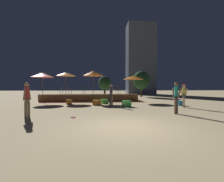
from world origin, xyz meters
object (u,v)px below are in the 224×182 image
object	(u,v)px
cube_seat_3	(97,102)
person_2	(184,94)
patio_umbrella_1	(66,74)
patio_umbrella_3	(43,75)
bistro_chair_0	(84,89)
cube_seat_2	(104,101)
cube_seat_4	(127,104)
bistro_chair_2	(62,89)
bistro_chair_3	(69,89)
patio_umbrella_0	(133,78)
patio_umbrella_2	(93,73)
person_3	(111,94)
person_0	(176,96)
bistro_chair_1	(118,89)
cube_seat_0	(179,103)
person_1	(27,98)
frisbee_disc	(73,117)
background_tree_1	(141,80)
background_tree_0	(105,83)
cube_seat_1	(69,102)

from	to	relation	value
cube_seat_3	person_2	world-z (taller)	person_2
patio_umbrella_1	patio_umbrella_3	size ratio (longest dim) A/B	1.04
bistro_chair_0	patio_umbrella_1	bearing A→B (deg)	-94.79
cube_seat_2	cube_seat_4	distance (m)	3.01
bistro_chair_2	person_2	bearing A→B (deg)	60.14
cube_seat_3	bistro_chair_3	world-z (taller)	bistro_chair_3
cube_seat_2	person_2	world-z (taller)	person_2
patio_umbrella_0	patio_umbrella_3	size ratio (longest dim) A/B	0.92
patio_umbrella_3	bistro_chair_0	distance (m)	4.73
bistro_chair_2	cube_seat_3	bearing A→B (deg)	44.53
patio_umbrella_2	person_2	world-z (taller)	patio_umbrella_2
person_3	patio_umbrella_2	bearing A→B (deg)	-92.45
patio_umbrella_0	person_0	world-z (taller)	patio_umbrella_0
person_3	bistro_chair_1	world-z (taller)	person_3
bistro_chair_2	patio_umbrella_3	bearing A→B (deg)	-45.07
patio_umbrella_2	cube_seat_0	world-z (taller)	patio_umbrella_2
cube_seat_4	person_1	world-z (taller)	person_1
frisbee_disc	background_tree_1	xyz separation A→B (m)	(7.84, 15.69, 2.62)
patio_umbrella_0	bistro_chair_3	world-z (taller)	patio_umbrella_0
background_tree_0	cube_seat_0	bearing A→B (deg)	-58.12
patio_umbrella_0	patio_umbrella_3	xyz separation A→B (m)	(-9.40, -0.12, 0.21)
patio_umbrella_1	cube_seat_0	xyz separation A→B (m)	(10.37, -4.12, -2.73)
patio_umbrella_3	patio_umbrella_0	bearing A→B (deg)	0.72
cube_seat_0	cube_seat_3	size ratio (longest dim) A/B	0.91
cube_seat_3	patio_umbrella_2	bearing A→B (deg)	99.79
bistro_chair_2	patio_umbrella_0	bearing A→B (deg)	80.80
cube_seat_2	person_3	size ratio (longest dim) A/B	0.40
person_3	cube_seat_3	bearing A→B (deg)	-60.24
person_2	person_0	bearing A→B (deg)	-14.12
patio_umbrella_2	patio_umbrella_3	distance (m)	5.13
cube_seat_1	bistro_chair_0	xyz separation A→B (m)	(0.90, 4.18, 1.13)
bistro_chair_2	background_tree_1	distance (m)	12.46
cube_seat_0	background_tree_1	distance (m)	11.46
person_3	person_0	bearing A→B (deg)	103.58
patio_umbrella_1	cube_seat_0	size ratio (longest dim) A/B	4.57
person_0	background_tree_0	bearing A→B (deg)	-111.37
bistro_chair_2	frisbee_disc	world-z (taller)	bistro_chair_2
cube_seat_0	person_0	size ratio (longest dim) A/B	0.38
bistro_chair_3	background_tree_1	world-z (taller)	background_tree_1
bistro_chair_3	frisbee_disc	bearing A→B (deg)	-163.13
cube_seat_2	bistro_chair_0	bearing A→B (deg)	121.78
bistro_chair_1	background_tree_1	xyz separation A→B (m)	(4.38, 5.75, 1.29)
person_1	person_3	size ratio (longest dim) A/B	1.01
patio_umbrella_0	background_tree_0	xyz separation A→B (m)	(-2.90, 6.05, -0.48)
person_1	bistro_chair_1	size ratio (longest dim) A/B	1.99
patio_umbrella_0	bistro_chair_1	size ratio (longest dim) A/B	3.17
person_0	background_tree_1	distance (m)	15.28
cube_seat_2	bistro_chair_3	world-z (taller)	bistro_chair_3
patio_umbrella_0	person_3	world-z (taller)	patio_umbrella_0
cube_seat_4	cube_seat_3	bearing A→B (deg)	150.62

